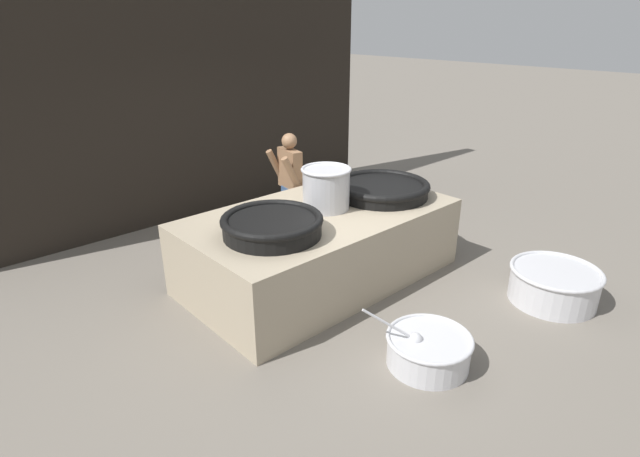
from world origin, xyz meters
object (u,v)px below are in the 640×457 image
Objects in this scene: giant_wok_far at (382,188)px; stock_pot at (326,187)px; cook at (290,183)px; prep_bowl_vegetables at (428,349)px; giant_wok_near at (272,225)px; prep_bowl_meat at (554,283)px.

stock_pot is at bearing 170.10° from giant_wok_far.
cook is at bearing 109.06° from giant_wok_far.
giant_wok_far is at bearing 52.80° from prep_bowl_vegetables.
giant_wok_far is 2.38m from prep_bowl_vegetables.
cook is at bearing 71.60° from stock_pot.
cook reaches higher than giant_wok_far.
giant_wok_near is at bearing 103.77° from prep_bowl_vegetables.
giant_wok_near reaches higher than giant_wok_far.
giant_wok_far is 2.26m from prep_bowl_meat.
giant_wok_near is 1.81× the size of stock_pot.
giant_wok_far is at bearing 1.98° from giant_wok_near.
prep_bowl_vegetables is (-1.35, -1.78, -0.79)m from giant_wok_far.
stock_pot is 0.60× the size of prep_bowl_meat.
giant_wok_near is at bearing 55.92° from cook.
giant_wok_far is 1.23× the size of prep_bowl_meat.
cook reaches higher than stock_pot.
prep_bowl_vegetables is at bearing -105.28° from stock_pot.
prep_bowl_meat is at bearing -73.96° from giant_wok_far.
giant_wok_near is 1.78m from giant_wok_far.
cook is 1.55× the size of prep_bowl_meat.
cook reaches higher than giant_wok_near.
prep_bowl_meat is at bearing 117.66° from cook.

